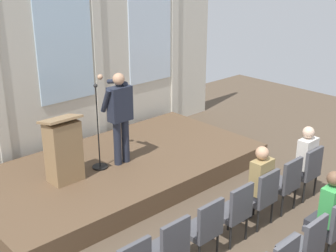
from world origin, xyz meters
The scene contains 16 objects.
rear_partition centered at (0.04, 6.12, 1.91)m, with size 8.25×0.14×3.76m.
stage_platform centered at (0.00, 4.43, 0.18)m, with size 5.35×2.79×0.37m, color brown.
speaker centered at (0.00, 4.36, 1.35)m, with size 0.50×0.69×1.69m.
mic_stand centered at (-0.42, 4.45, 0.71)m, with size 0.28×0.28×1.55m.
lectern centered at (-1.12, 4.45, 0.92)m, with size 0.60×0.48×1.16m.
chair_r0_c1 centered at (-1.28, 1.71, 0.53)m, with size 0.46×0.44×0.94m.
chair_r0_c2 centered at (-0.64, 1.71, 0.53)m, with size 0.46×0.44×0.94m.
chair_r0_c3 centered at (0.00, 1.71, 0.53)m, with size 0.46×0.44×0.94m.
chair_r0_c4 centered at (0.64, 1.71, 0.53)m, with size 0.46×0.44×0.94m.
audience_r0_c4 centered at (0.64, 1.79, 0.73)m, with size 0.36×0.39×1.31m.
chair_r0_c5 centered at (1.28, 1.71, 0.53)m, with size 0.46×0.44×0.94m.
chair_r0_c6 centered at (1.92, 1.71, 0.53)m, with size 0.46×0.44×0.94m.
audience_r0_c6 centered at (1.92, 1.79, 0.72)m, with size 0.36×0.39×1.30m.
chair_r1_c3 centered at (0.00, 0.57, 0.53)m, with size 0.46×0.44×0.94m.
chair_r1_c4 centered at (0.64, 0.57, 0.53)m, with size 0.46×0.44×0.94m.
audience_r1_c4 centered at (0.64, 0.65, 0.73)m, with size 0.36×0.39×1.32m.
Camera 1 is at (-4.56, -1.79, 3.94)m, focal length 48.74 mm.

